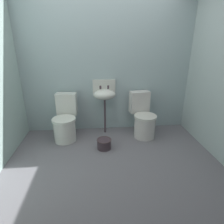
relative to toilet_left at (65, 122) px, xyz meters
The scene contains 6 objects.
ground_plane 1.25m from the toilet_left, 49.71° to the right, with size 3.48×2.92×0.08m, color slate.
wall_back 1.26m from the toilet_left, 27.46° to the left, with size 3.48×0.10×2.46m, color #9FB6B9.
toilet_left is the anchor object (origin of this frame).
toilet_right 1.40m from the toilet_left, ahead, with size 0.47×0.64×0.78m.
sink 0.85m from the toilet_left, 14.86° to the left, with size 0.42×0.35×0.99m.
bucket 0.82m from the toilet_left, 32.74° to the right, with size 0.24×0.24×0.17m.
Camera 1 is at (-0.24, -2.20, 1.66)m, focal length 30.22 mm.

